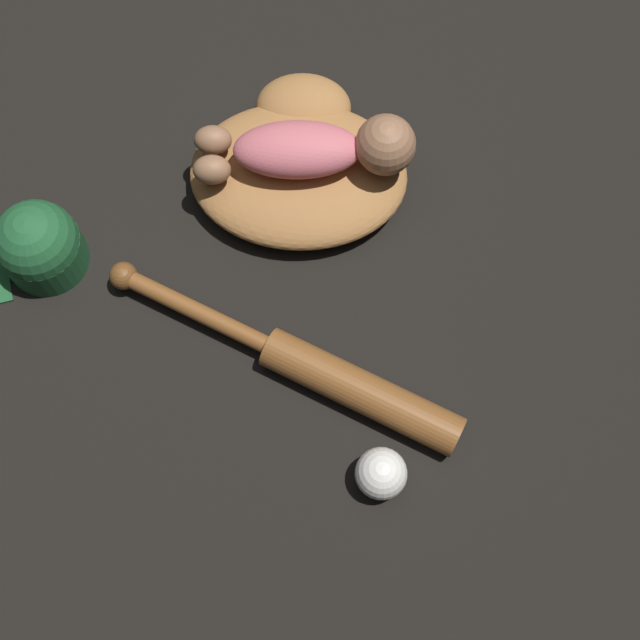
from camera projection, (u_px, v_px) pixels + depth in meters
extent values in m
plane|color=black|center=(270.00, 171.00, 1.50)|extent=(6.00, 6.00, 0.00)
ellipsoid|color=#A8703D|center=(299.00, 174.00, 1.45)|extent=(0.43, 0.39, 0.08)
ellipsoid|color=#A8703D|center=(304.00, 107.00, 1.50)|extent=(0.19, 0.17, 0.08)
ellipsoid|color=#D16670|center=(297.00, 150.00, 1.38)|extent=(0.22, 0.16, 0.07)
sphere|color=#936647|center=(386.00, 145.00, 1.37)|extent=(0.10, 0.10, 0.10)
ellipsoid|color=#936647|center=(213.00, 140.00, 1.40)|extent=(0.07, 0.06, 0.05)
ellipsoid|color=#936647|center=(212.00, 170.00, 1.38)|extent=(0.07, 0.06, 0.05)
cylinder|color=brown|center=(362.00, 391.00, 1.33)|extent=(0.26, 0.27, 0.06)
cylinder|color=brown|center=(195.00, 311.00, 1.38)|extent=(0.20, 0.21, 0.03)
sphere|color=brown|center=(124.00, 276.00, 1.40)|extent=(0.04, 0.04, 0.04)
sphere|color=white|center=(381.00, 474.00, 1.28)|extent=(0.08, 0.08, 0.08)
cylinder|color=#1E562D|center=(43.00, 251.00, 1.41)|extent=(0.13, 0.13, 0.06)
sphere|color=#1E562D|center=(37.00, 242.00, 1.38)|extent=(0.13, 0.13, 0.13)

